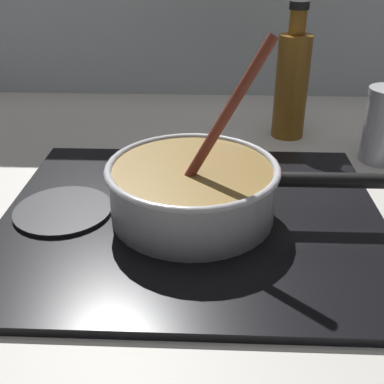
{
  "coord_description": "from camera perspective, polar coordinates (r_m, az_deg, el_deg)",
  "views": [
    {
      "loc": [
        0.03,
        -0.47,
        0.38
      ],
      "look_at": [
        -0.0,
        0.14,
        0.05
      ],
      "focal_mm": 45.28,
      "sensor_mm": 36.0,
      "label": 1
    }
  ],
  "objects": [
    {
      "name": "spare_burner",
      "position": [
        0.75,
        -14.94,
        -2.1
      ],
      "size": [
        0.15,
        0.15,
        0.01
      ],
      "primitive_type": "cylinder",
      "color": "#262628",
      "rests_on": "hob_plate"
    },
    {
      "name": "sauce_bottle",
      "position": [
        1.02,
        11.67,
        12.49
      ],
      "size": [
        0.07,
        0.07,
        0.27
      ],
      "color": "#8C5919",
      "rests_on": "ground"
    },
    {
      "name": "burner_ring",
      "position": [
        0.71,
        -0.0,
        -2.43
      ],
      "size": [
        0.19,
        0.19,
        0.01
      ],
      "primitive_type": "torus",
      "color": "#592D0C",
      "rests_on": "hob_plate"
    },
    {
      "name": "cooking_pan",
      "position": [
        0.69,
        0.18,
        0.4
      ],
      "size": [
        0.41,
        0.25,
        0.26
      ],
      "color": "silver",
      "rests_on": "hob_plate"
    },
    {
      "name": "ground",
      "position": [
        0.62,
        -0.5,
        -12.05
      ],
      "size": [
        2.4,
        1.6,
        0.04
      ],
      "primitive_type": "cube",
      "color": "beige"
    },
    {
      "name": "hob_plate",
      "position": [
        0.72,
        -0.0,
        -3.11
      ],
      "size": [
        0.56,
        0.48,
        0.01
      ],
      "primitive_type": "cube",
      "color": "black",
      "rests_on": "ground"
    }
  ]
}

